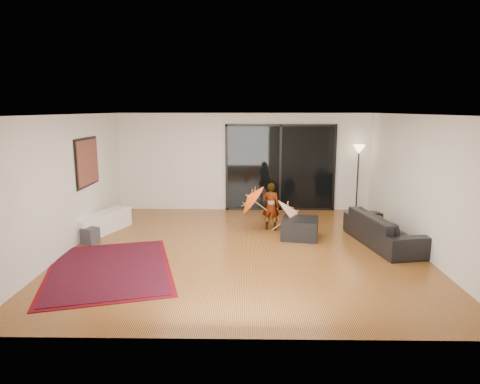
{
  "coord_description": "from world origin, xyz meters",
  "views": [
    {
      "loc": [
        0.07,
        -8.35,
        2.8
      ],
      "look_at": [
        -0.07,
        0.41,
        1.1
      ],
      "focal_mm": 32.0,
      "sensor_mm": 36.0,
      "label": 1
    }
  ],
  "objects_px": {
    "media_console": "(102,223)",
    "child": "(271,206)",
    "sofa": "(384,229)",
    "ottoman": "(300,228)"
  },
  "relations": [
    {
      "from": "media_console",
      "to": "sofa",
      "type": "bearing_deg",
      "value": 13.49
    },
    {
      "from": "media_console",
      "to": "sofa",
      "type": "relative_size",
      "value": 0.75
    },
    {
      "from": "child",
      "to": "sofa",
      "type": "bearing_deg",
      "value": 165.53
    },
    {
      "from": "media_console",
      "to": "ottoman",
      "type": "xyz_separation_m",
      "value": [
        4.49,
        -0.32,
        -0.01
      ]
    },
    {
      "from": "sofa",
      "to": "child",
      "type": "height_order",
      "value": "child"
    },
    {
      "from": "media_console",
      "to": "child",
      "type": "relative_size",
      "value": 1.49
    },
    {
      "from": "ottoman",
      "to": "sofa",
      "type": "bearing_deg",
      "value": -14.47
    },
    {
      "from": "ottoman",
      "to": "child",
      "type": "distance_m",
      "value": 0.97
    },
    {
      "from": "child",
      "to": "media_console",
      "type": "bearing_deg",
      "value": 16.48
    },
    {
      "from": "sofa",
      "to": "child",
      "type": "xyz_separation_m",
      "value": [
        -2.32,
        1.12,
        0.23
      ]
    }
  ]
}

